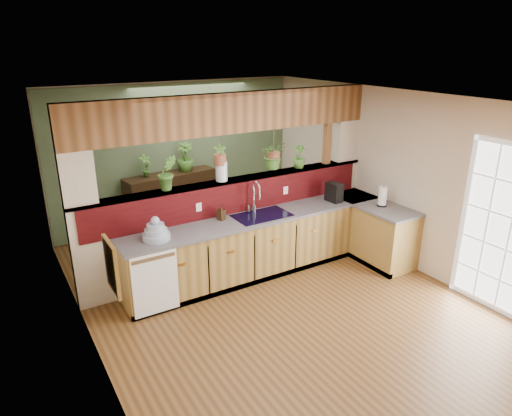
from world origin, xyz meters
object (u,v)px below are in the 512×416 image
dish_stack (156,232)px  soap_dispenser (221,212)px  paper_towel (383,197)px  shelving_console (172,203)px  coffee_maker (334,193)px  glass_jar (221,168)px  faucet (255,196)px

dish_stack → soap_dispenser: dish_stack is taller
paper_towel → dish_stack: bearing=170.3°
shelving_console → dish_stack: bearing=-122.1°
dish_stack → shelving_console: 2.58m
coffee_maker → dish_stack: bearing=174.8°
dish_stack → shelving_console: bearing=65.0°
coffee_maker → paper_towel: bearing=-51.6°
coffee_maker → paper_towel: 0.72m
glass_jar → shelving_console: glass_jar is taller
dish_stack → paper_towel: (3.35, -0.57, 0.05)m
paper_towel → glass_jar: glass_jar is taller
faucet → soap_dispenser: faucet is taller
dish_stack → faucet: bearing=6.4°
soap_dispenser → paper_towel: paper_towel is taller
dish_stack → glass_jar: bearing=19.1°
faucet → shelving_console: bearing=103.0°
glass_jar → shelving_console: (-0.07, 1.90, -1.07)m
faucet → soap_dispenser: size_ratio=2.24×
faucet → shelving_console: size_ratio=0.29×
dish_stack → coffee_maker: dish_stack is taller
glass_jar → faucet: bearing=-27.8°
dish_stack → soap_dispenser: (1.01, 0.17, 0.01)m
faucet → coffee_maker: size_ratio=1.61×
soap_dispenser → shelving_console: soap_dispenser is taller
dish_stack → shelving_console: (1.07, 2.29, -0.50)m
coffee_maker → soap_dispenser: bearing=169.0°
coffee_maker → glass_jar: (-1.72, 0.44, 0.54)m
faucet → shelving_console: faucet is taller
faucet → dish_stack: faucet is taller
coffee_maker → shelving_console: (-1.79, 2.34, -0.54)m
dish_stack → paper_towel: 3.40m
soap_dispenser → glass_jar: (0.13, 0.22, 0.57)m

